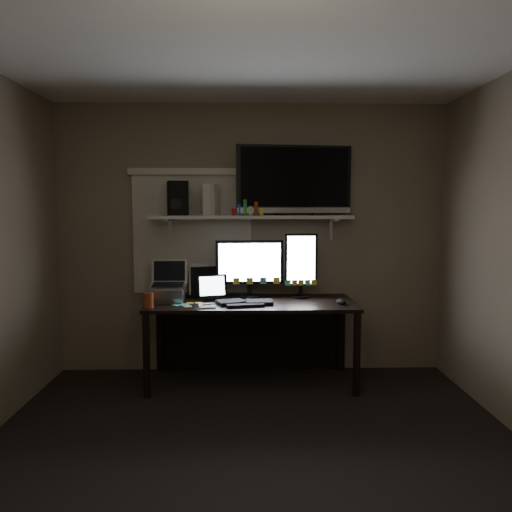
{
  "coord_description": "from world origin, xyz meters",
  "views": [
    {
      "loc": [
        -0.06,
        -2.88,
        1.56
      ],
      "look_at": [
        0.03,
        1.25,
        1.15
      ],
      "focal_mm": 35.0,
      "sensor_mm": 36.0,
      "label": 1
    }
  ],
  "objects_px": {
    "monitor_portrait": "(301,265)",
    "cup": "(148,300)",
    "tv": "(294,180)",
    "mouse": "(341,302)",
    "tablet": "(212,287)",
    "desk": "(251,318)",
    "speaker": "(178,198)",
    "monitor_landscape": "(250,268)",
    "keyboard": "(245,302)",
    "game_console": "(211,200)",
    "laptop": "(168,282)"
  },
  "relations": [
    {
      "from": "cup",
      "to": "tv",
      "type": "relative_size",
      "value": 0.12
    },
    {
      "from": "monitor_portrait",
      "to": "tv",
      "type": "xyz_separation_m",
      "value": [
        -0.06,
        0.07,
        0.77
      ]
    },
    {
      "from": "mouse",
      "to": "cup",
      "type": "relative_size",
      "value": 1.01
    },
    {
      "from": "desk",
      "to": "speaker",
      "type": "distance_m",
      "value": 1.27
    },
    {
      "from": "desk",
      "to": "mouse",
      "type": "relative_size",
      "value": 14.68
    },
    {
      "from": "monitor_portrait",
      "to": "laptop",
      "type": "height_order",
      "value": "monitor_portrait"
    },
    {
      "from": "keyboard",
      "to": "tv",
      "type": "height_order",
      "value": "tv"
    },
    {
      "from": "tablet",
      "to": "tv",
      "type": "distance_m",
      "value": 1.21
    },
    {
      "from": "cup",
      "to": "laptop",
      "type": "bearing_deg",
      "value": 64.3
    },
    {
      "from": "tablet",
      "to": "monitor_landscape",
      "type": "bearing_deg",
      "value": 5.92
    },
    {
      "from": "keyboard",
      "to": "mouse",
      "type": "height_order",
      "value": "mouse"
    },
    {
      "from": "monitor_landscape",
      "to": "cup",
      "type": "bearing_deg",
      "value": -156.4
    },
    {
      "from": "desk",
      "to": "laptop",
      "type": "relative_size",
      "value": 5.09
    },
    {
      "from": "keyboard",
      "to": "cup",
      "type": "distance_m",
      "value": 0.81
    },
    {
      "from": "keyboard",
      "to": "tablet",
      "type": "bearing_deg",
      "value": 138.65
    },
    {
      "from": "monitor_landscape",
      "to": "laptop",
      "type": "distance_m",
      "value": 0.74
    },
    {
      "from": "mouse",
      "to": "monitor_landscape",
      "type": "bearing_deg",
      "value": 143.31
    },
    {
      "from": "monitor_portrait",
      "to": "cup",
      "type": "xyz_separation_m",
      "value": [
        -1.3,
        -0.42,
        -0.24
      ]
    },
    {
      "from": "desk",
      "to": "game_console",
      "type": "distance_m",
      "value": 1.12
    },
    {
      "from": "mouse",
      "to": "tablet",
      "type": "relative_size",
      "value": 0.46
    },
    {
      "from": "monitor_landscape",
      "to": "tablet",
      "type": "height_order",
      "value": "monitor_landscape"
    },
    {
      "from": "keyboard",
      "to": "cup",
      "type": "xyz_separation_m",
      "value": [
        -0.8,
        -0.14,
        0.05
      ]
    },
    {
      "from": "laptop",
      "to": "game_console",
      "type": "relative_size",
      "value": 1.28
    },
    {
      "from": "tablet",
      "to": "tv",
      "type": "bearing_deg",
      "value": -1.86
    },
    {
      "from": "keyboard",
      "to": "tv",
      "type": "xyz_separation_m",
      "value": [
        0.45,
        0.35,
        1.05
      ]
    },
    {
      "from": "mouse",
      "to": "monitor_portrait",
      "type": "bearing_deg",
      "value": 120.64
    },
    {
      "from": "keyboard",
      "to": "speaker",
      "type": "bearing_deg",
      "value": 141.31
    },
    {
      "from": "laptop",
      "to": "tv",
      "type": "distance_m",
      "value": 1.45
    },
    {
      "from": "monitor_landscape",
      "to": "tv",
      "type": "height_order",
      "value": "tv"
    },
    {
      "from": "tablet",
      "to": "tv",
      "type": "height_order",
      "value": "tv"
    },
    {
      "from": "mouse",
      "to": "tablet",
      "type": "bearing_deg",
      "value": 156.34
    },
    {
      "from": "monitor_landscape",
      "to": "tv",
      "type": "xyz_separation_m",
      "value": [
        0.41,
        0.05,
        0.79
      ]
    },
    {
      "from": "desk",
      "to": "tablet",
      "type": "bearing_deg",
      "value": -169.91
    },
    {
      "from": "mouse",
      "to": "desk",
      "type": "bearing_deg",
      "value": 147.56
    },
    {
      "from": "monitor_portrait",
      "to": "tv",
      "type": "bearing_deg",
      "value": 129.5
    },
    {
      "from": "laptop",
      "to": "tv",
      "type": "xyz_separation_m",
      "value": [
        1.12,
        0.24,
        0.89
      ]
    },
    {
      "from": "game_console",
      "to": "monitor_portrait",
      "type": "bearing_deg",
      "value": 17.86
    },
    {
      "from": "tablet",
      "to": "desk",
      "type": "bearing_deg",
      "value": -5.92
    },
    {
      "from": "monitor_portrait",
      "to": "keyboard",
      "type": "relative_size",
      "value": 1.24
    },
    {
      "from": "desk",
      "to": "speaker",
      "type": "xyz_separation_m",
      "value": [
        -0.66,
        0.08,
        1.08
      ]
    },
    {
      "from": "monitor_landscape",
      "to": "tv",
      "type": "distance_m",
      "value": 0.89
    },
    {
      "from": "desk",
      "to": "mouse",
      "type": "xyz_separation_m",
      "value": [
        0.76,
        -0.27,
        0.2
      ]
    },
    {
      "from": "keyboard",
      "to": "speaker",
      "type": "height_order",
      "value": "speaker"
    },
    {
      "from": "laptop",
      "to": "cup",
      "type": "xyz_separation_m",
      "value": [
        -0.12,
        -0.25,
        -0.12
      ]
    },
    {
      "from": "keyboard",
      "to": "mouse",
      "type": "bearing_deg",
      "value": -14.03
    },
    {
      "from": "tablet",
      "to": "game_console",
      "type": "distance_m",
      "value": 0.78
    },
    {
      "from": "laptop",
      "to": "speaker",
      "type": "distance_m",
      "value": 0.75
    },
    {
      "from": "monitor_portrait",
      "to": "game_console",
      "type": "xyz_separation_m",
      "value": [
        -0.81,
        0.01,
        0.59
      ]
    },
    {
      "from": "tv",
      "to": "speaker",
      "type": "xyz_separation_m",
      "value": [
        -1.05,
        -0.04,
        -0.16
      ]
    },
    {
      "from": "monitor_landscape",
      "to": "mouse",
      "type": "height_order",
      "value": "monitor_landscape"
    }
  ]
}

